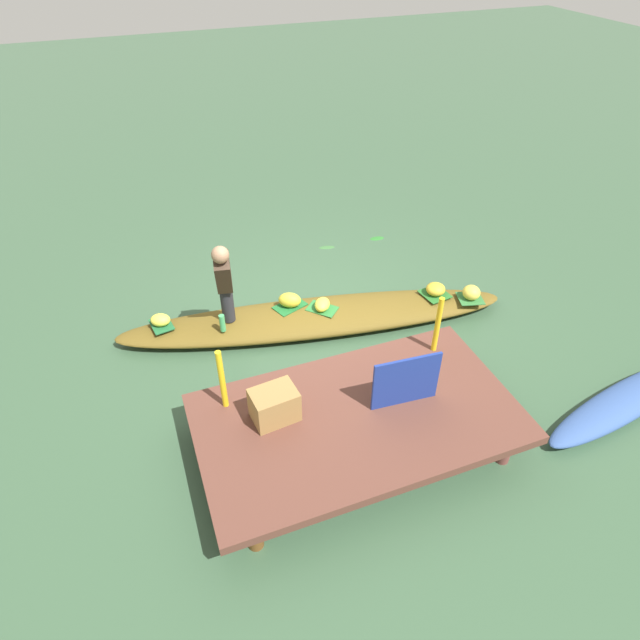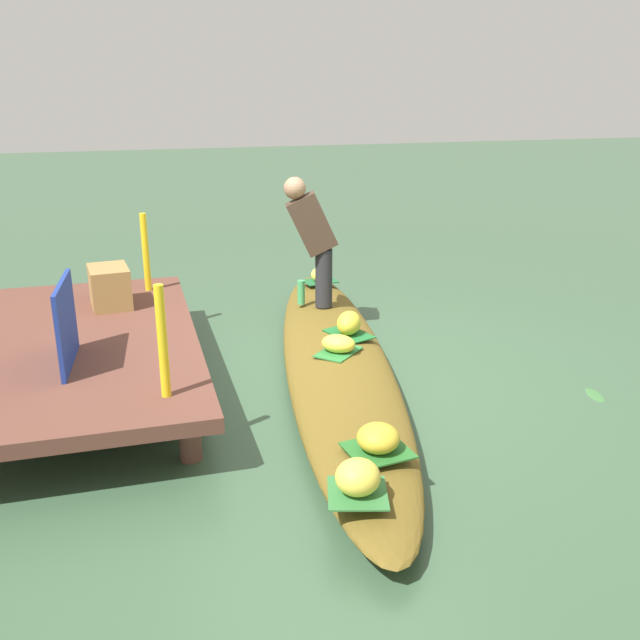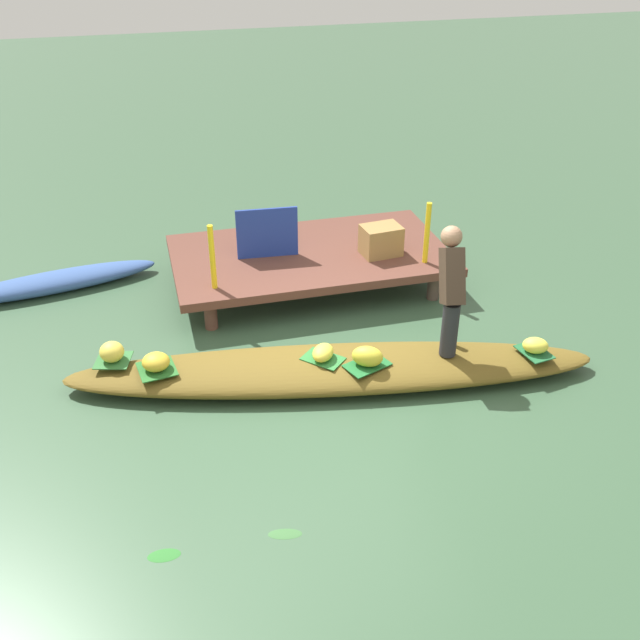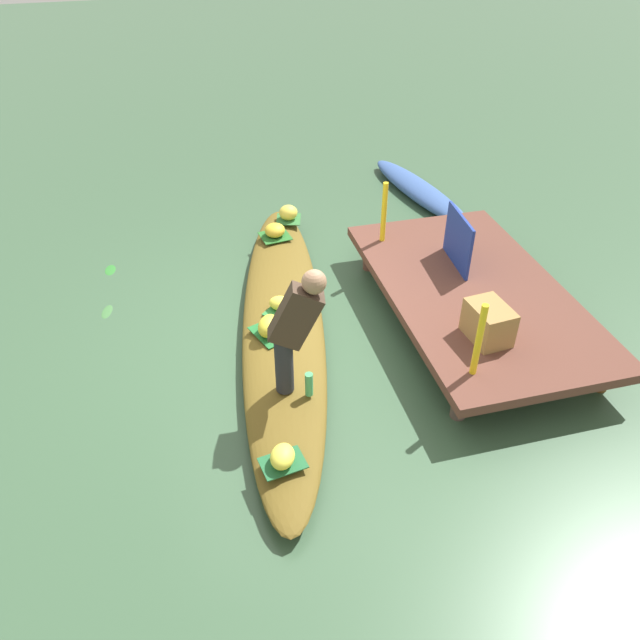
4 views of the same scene
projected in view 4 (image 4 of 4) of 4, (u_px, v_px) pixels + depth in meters
canal_water at (283, 334)px, 6.54m from camera, size 40.00×40.00×0.00m
dock_platform at (474, 293)px, 6.50m from camera, size 3.20×1.80×0.42m
vendor_boat at (283, 324)px, 6.46m from camera, size 5.16×1.74×0.25m
moored_boat at (420, 191)px, 9.07m from camera, size 2.45×0.87×0.21m
leaf_mat_0 at (289, 219)px, 8.05m from camera, size 0.39×0.38×0.01m
banana_bunch_0 at (288, 213)px, 8.00m from camera, size 0.24×0.25×0.19m
leaf_mat_1 at (282, 309)px, 6.46m from camera, size 0.44×0.44×0.01m
banana_bunch_1 at (282, 304)px, 6.42m from camera, size 0.31×0.33×0.14m
leaf_mat_2 at (275, 236)px, 7.70m from camera, size 0.38×0.39×0.01m
banana_bunch_2 at (275, 230)px, 7.65m from camera, size 0.32×0.31×0.16m
leaf_mat_3 at (269, 334)px, 6.13m from camera, size 0.48×0.39×0.01m
banana_bunch_3 at (269, 326)px, 6.07m from camera, size 0.35×0.31×0.19m
leaf_mat_4 at (283, 463)px, 4.83m from camera, size 0.30×0.38×0.01m
banana_bunch_4 at (283, 456)px, 4.78m from camera, size 0.30×0.27×0.15m
vendor_person at (295, 326)px, 5.10m from camera, size 0.26×0.50×1.21m
water_bottle at (309, 384)px, 5.38m from camera, size 0.07×0.07×0.23m
market_banner at (458, 240)px, 6.68m from camera, size 0.70×0.08×0.59m
railing_post_west at (384, 212)px, 7.06m from camera, size 0.06×0.06×0.72m
railing_post_east at (479, 340)px, 5.20m from camera, size 0.06×0.06×0.72m
produce_crate at (488, 323)px, 5.71m from camera, size 0.47×0.36×0.35m
drifting_plant_0 at (110, 270)px, 7.54m from camera, size 0.25×0.14×0.01m
drifting_plant_1 at (107, 312)px, 6.85m from camera, size 0.27×0.16×0.01m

